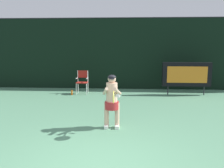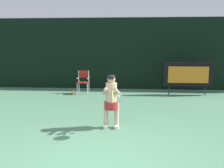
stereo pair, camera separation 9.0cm
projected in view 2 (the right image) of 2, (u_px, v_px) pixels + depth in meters
The scene contains 6 objects.
backdrop_screen at pixel (117, 54), 12.62m from camera, with size 18.00×0.12×3.66m.
scoreboard at pixel (188, 75), 11.16m from camera, with size 2.20×0.21×1.50m.
umpire_chair at pixel (83, 81), 11.56m from camera, with size 0.52×0.44×1.08m.
water_bottle at pixel (73, 92), 11.29m from camera, with size 0.07×0.07×0.27m.
tennis_player at pixel (111, 99), 6.79m from camera, with size 0.54×0.62×1.51m.
tennis_racket at pixel (113, 97), 6.16m from camera, with size 0.03×0.60×0.31m.
Camera 2 is at (0.70, -4.19, 2.36)m, focal length 39.25 mm.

